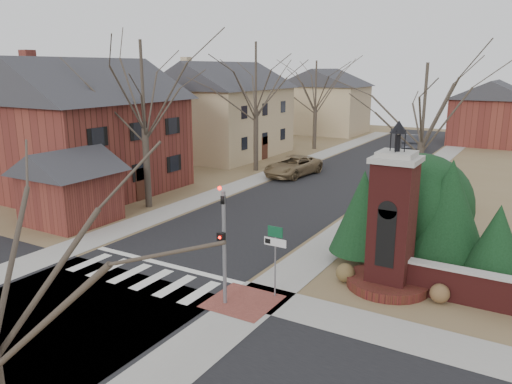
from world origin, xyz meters
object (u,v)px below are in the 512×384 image
Objects in this scene: sign_post at (275,247)px; distant_car at (413,142)px; traffic_signal_pole at (224,236)px; brick_gate_monument at (391,234)px; pickup_truck at (293,166)px.

sign_post is 0.57× the size of distant_car.
brick_gate_monument reaches higher than traffic_signal_pole.
pickup_truck is (-8.99, 19.69, -1.17)m from sign_post.
pickup_truck is (-12.40, 16.68, -1.39)m from brick_gate_monument.
distant_car is (-7.40, 34.74, -1.37)m from brick_gate_monument.
sign_post is 21.68m from pickup_truck.
traffic_signal_pole reaches higher than pickup_truck.
distant_car is (5.00, 18.06, 0.02)m from pickup_truck.
traffic_signal_pole is 22.53m from pickup_truck.
brick_gate_monument reaches higher than distant_car.
distant_car is (-2.70, 39.16, -1.80)m from traffic_signal_pole.
brick_gate_monument is 20.83m from pickup_truck.
traffic_signal_pole is at bearing -132.43° from sign_post.
distant_car is (-3.99, 37.74, -1.16)m from sign_post.
sign_post reaches higher than pickup_truck.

